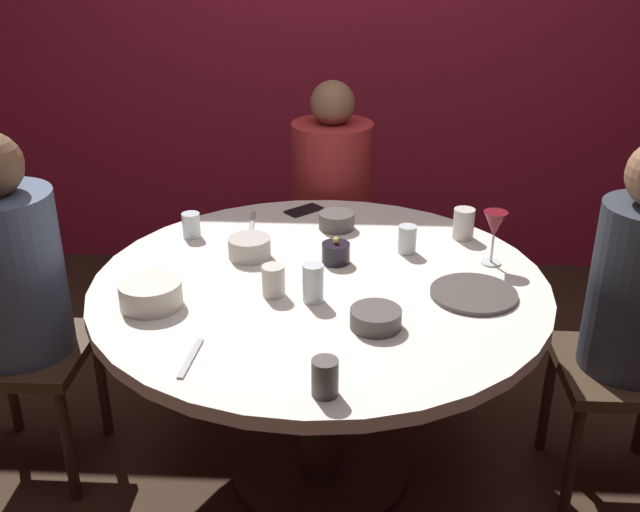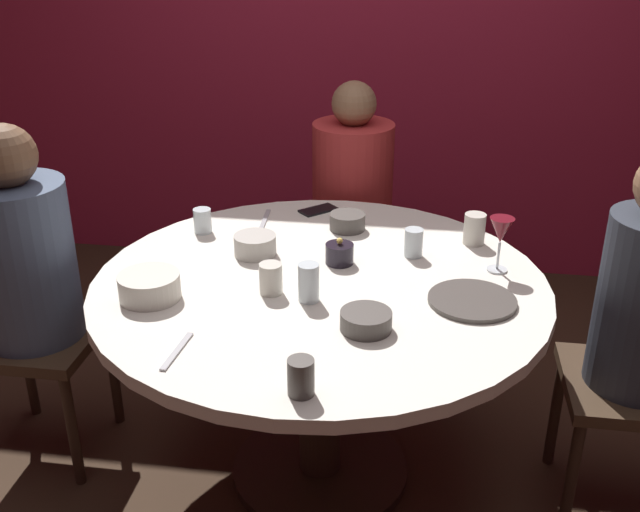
{
  "view_description": "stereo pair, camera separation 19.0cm",
  "coord_description": "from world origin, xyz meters",
  "px_view_note": "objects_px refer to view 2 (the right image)",
  "views": [
    {
      "loc": [
        0.11,
        -2.02,
        1.76
      ],
      "look_at": [
        0.0,
        0.0,
        0.82
      ],
      "focal_mm": 41.79,
      "sensor_mm": 36.0,
      "label": 1
    },
    {
      "loc": [
        0.3,
        -2.0,
        1.76
      ],
      "look_at": [
        0.0,
        0.0,
        0.82
      ],
      "focal_mm": 41.79,
      "sensor_mm": 36.0,
      "label": 2
    }
  ],
  "objects_px": {
    "cup_center_front": "(301,377)",
    "wine_glass": "(501,233)",
    "bowl_sauce_side": "(255,245)",
    "cup_beside_wine": "(414,243)",
    "cell_phone": "(318,210)",
    "cup_by_left_diner": "(203,221)",
    "dinner_plate": "(472,300)",
    "cup_by_right_diner": "(474,229)",
    "cup_far_edge": "(271,279)",
    "candle_holder": "(339,254)",
    "dining_table": "(320,321)",
    "seated_diner_back": "(352,188)",
    "bowl_small_white": "(149,286)",
    "cup_near_candle": "(309,283)",
    "seated_diner_left": "(24,263)",
    "bowl_salad_center": "(347,222)",
    "bowl_serving_large": "(366,321)"
  },
  "relations": [
    {
      "from": "cup_center_front",
      "to": "wine_glass",
      "type": "bearing_deg",
      "value": 56.17
    },
    {
      "from": "bowl_sauce_side",
      "to": "cup_beside_wine",
      "type": "relative_size",
      "value": 1.47
    },
    {
      "from": "cell_phone",
      "to": "cup_center_front",
      "type": "bearing_deg",
      "value": 143.28
    },
    {
      "from": "cell_phone",
      "to": "cup_by_left_diner",
      "type": "height_order",
      "value": "cup_by_left_diner"
    },
    {
      "from": "dinner_plate",
      "to": "cup_by_left_diner",
      "type": "relative_size",
      "value": 2.96
    },
    {
      "from": "cup_by_right_diner",
      "to": "cup_far_edge",
      "type": "relative_size",
      "value": 1.14
    },
    {
      "from": "candle_holder",
      "to": "cup_center_front",
      "type": "xyz_separation_m",
      "value": [
        0.0,
        -0.72,
        0.01
      ]
    },
    {
      "from": "cup_by_left_diner",
      "to": "cell_phone",
      "type": "bearing_deg",
      "value": 35.33
    },
    {
      "from": "dinner_plate",
      "to": "cup_by_left_diner",
      "type": "distance_m",
      "value": 0.99
    },
    {
      "from": "dining_table",
      "to": "cell_phone",
      "type": "xyz_separation_m",
      "value": [
        -0.09,
        0.57,
        0.15
      ]
    },
    {
      "from": "seated_diner_back",
      "to": "bowl_small_white",
      "type": "relative_size",
      "value": 6.52
    },
    {
      "from": "candle_holder",
      "to": "cup_near_candle",
      "type": "xyz_separation_m",
      "value": [
        -0.06,
        -0.26,
        0.02
      ]
    },
    {
      "from": "dining_table",
      "to": "seated_diner_left",
      "type": "xyz_separation_m",
      "value": [
        -0.97,
        0.0,
        0.14
      ]
    },
    {
      "from": "seated_diner_back",
      "to": "cup_far_edge",
      "type": "xyz_separation_m",
      "value": [
        -0.13,
        -1.02,
        0.07
      ]
    },
    {
      "from": "seated_diner_left",
      "to": "cup_center_front",
      "type": "height_order",
      "value": "seated_diner_left"
    },
    {
      "from": "seated_diner_back",
      "to": "cell_phone",
      "type": "xyz_separation_m",
      "value": [
        -0.09,
        -0.35,
        0.03
      ]
    },
    {
      "from": "cup_center_front",
      "to": "bowl_salad_center",
      "type": "bearing_deg",
      "value": 90.41
    },
    {
      "from": "bowl_sauce_side",
      "to": "cup_center_front",
      "type": "relative_size",
      "value": 1.5
    },
    {
      "from": "dining_table",
      "to": "candle_holder",
      "type": "xyz_separation_m",
      "value": [
        0.04,
        0.13,
        0.18
      ]
    },
    {
      "from": "cell_phone",
      "to": "cup_near_candle",
      "type": "xyz_separation_m",
      "value": [
        0.08,
        -0.7,
        0.05
      ]
    },
    {
      "from": "dining_table",
      "to": "cup_by_right_diner",
      "type": "xyz_separation_m",
      "value": [
        0.47,
        0.35,
        0.2
      ]
    },
    {
      "from": "candle_holder",
      "to": "cup_far_edge",
      "type": "xyz_separation_m",
      "value": [
        -0.17,
        -0.23,
        0.01
      ]
    },
    {
      "from": "cup_by_left_diner",
      "to": "cup_beside_wine",
      "type": "relative_size",
      "value": 0.92
    },
    {
      "from": "seated_diner_left",
      "to": "bowl_small_white",
      "type": "xyz_separation_m",
      "value": [
        0.5,
        -0.19,
        0.05
      ]
    },
    {
      "from": "seated_diner_back",
      "to": "cell_phone",
      "type": "distance_m",
      "value": 0.36
    },
    {
      "from": "bowl_salad_center",
      "to": "cup_by_right_diner",
      "type": "distance_m",
      "value": 0.44
    },
    {
      "from": "bowl_sauce_side",
      "to": "seated_diner_left",
      "type": "bearing_deg",
      "value": -168.18
    },
    {
      "from": "dining_table",
      "to": "cup_far_edge",
      "type": "height_order",
      "value": "cup_far_edge"
    },
    {
      "from": "candle_holder",
      "to": "wine_glass",
      "type": "relative_size",
      "value": 0.51
    },
    {
      "from": "seated_diner_left",
      "to": "dinner_plate",
      "type": "height_order",
      "value": "seated_diner_left"
    },
    {
      "from": "cup_center_front",
      "to": "bowl_sauce_side",
      "type": "bearing_deg",
      "value": 110.66
    },
    {
      "from": "bowl_serving_large",
      "to": "bowl_sauce_side",
      "type": "xyz_separation_m",
      "value": [
        -0.4,
        0.43,
        0.01
      ]
    },
    {
      "from": "cell_phone",
      "to": "bowl_salad_center",
      "type": "height_order",
      "value": "bowl_salad_center"
    },
    {
      "from": "cup_near_candle",
      "to": "bowl_sauce_side",
      "type": "bearing_deg",
      "value": 127.94
    },
    {
      "from": "cup_far_edge",
      "to": "cup_by_right_diner",
      "type": "bearing_deg",
      "value": 37.0
    },
    {
      "from": "bowl_sauce_side",
      "to": "cup_by_right_diner",
      "type": "bearing_deg",
      "value": 15.44
    },
    {
      "from": "cup_far_edge",
      "to": "cup_beside_wine",
      "type": "bearing_deg",
      "value": 38.68
    },
    {
      "from": "seated_diner_back",
      "to": "cup_by_right_diner",
      "type": "bearing_deg",
      "value": 39.68
    },
    {
      "from": "bowl_salad_center",
      "to": "cup_beside_wine",
      "type": "relative_size",
      "value": 1.34
    },
    {
      "from": "bowl_small_white",
      "to": "seated_diner_left",
      "type": "bearing_deg",
      "value": 159.31
    },
    {
      "from": "cup_by_left_diner",
      "to": "cup_by_right_diner",
      "type": "bearing_deg",
      "value": 2.44
    },
    {
      "from": "dinner_plate",
      "to": "cup_center_front",
      "type": "distance_m",
      "value": 0.66
    },
    {
      "from": "cup_far_edge",
      "to": "cup_by_left_diner",
      "type": "bearing_deg",
      "value": 128.58
    },
    {
      "from": "dining_table",
      "to": "cup_beside_wine",
      "type": "height_order",
      "value": "cup_beside_wine"
    },
    {
      "from": "bowl_serving_large",
      "to": "cup_near_candle",
      "type": "xyz_separation_m",
      "value": [
        -0.18,
        0.14,
        0.03
      ]
    },
    {
      "from": "seated_diner_back",
      "to": "cup_near_candle",
      "type": "bearing_deg",
      "value": -0.69
    },
    {
      "from": "seated_diner_back",
      "to": "bowl_sauce_side",
      "type": "relative_size",
      "value": 8.46
    },
    {
      "from": "cell_phone",
      "to": "bowl_small_white",
      "type": "height_order",
      "value": "bowl_small_white"
    },
    {
      "from": "candle_holder",
      "to": "bowl_salad_center",
      "type": "distance_m",
      "value": 0.28
    },
    {
      "from": "candle_holder",
      "to": "cup_near_candle",
      "type": "height_order",
      "value": "cup_near_candle"
    }
  ]
}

